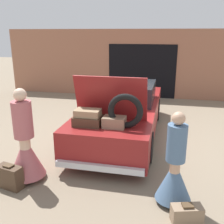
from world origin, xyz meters
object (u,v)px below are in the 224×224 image
at_px(car, 123,112).
at_px(person_left, 26,149).
at_px(person_right, 174,172).
at_px(suitcase_beside_left_person, 10,177).
at_px(suitcase_beside_right_person, 187,214).

distance_m(car, person_left, 2.93).
relative_size(person_left, person_right, 1.13).
xyz_separation_m(car, suitcase_beside_left_person, (-1.48, -2.94, -0.41)).
bearing_deg(person_right, suitcase_beside_right_person, -170.12).
bearing_deg(suitcase_beside_right_person, person_left, 168.54).
bearing_deg(person_left, person_right, 101.93).
relative_size(person_left, suitcase_beside_left_person, 3.48).
relative_size(car, suitcase_beside_right_person, 9.90).
distance_m(car, suitcase_beside_left_person, 3.32).
distance_m(suitcase_beside_left_person, suitcase_beside_right_person, 3.03).
distance_m(car, suitcase_beside_right_person, 3.57).
bearing_deg(person_left, car, 167.84).
bearing_deg(suitcase_beside_left_person, car, 63.23).
height_order(person_right, suitcase_beside_left_person, person_right).
distance_m(person_left, person_right, 2.67).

